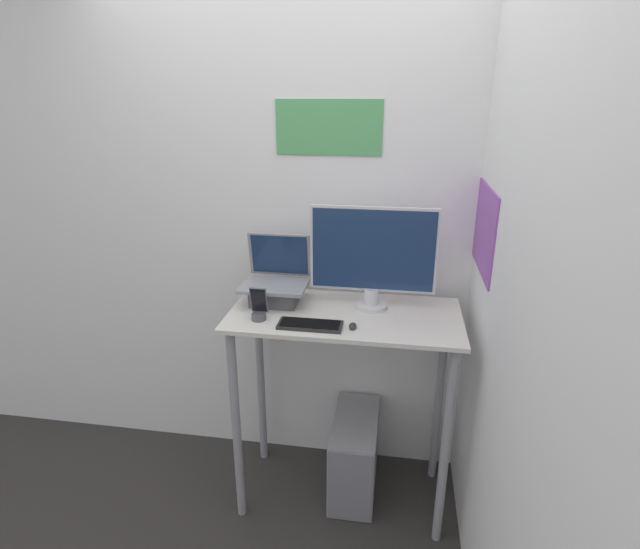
{
  "coord_description": "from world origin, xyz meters",
  "views": [
    {
      "loc": [
        0.22,
        -1.8,
        1.97
      ],
      "look_at": [
        -0.11,
        0.26,
        1.21
      ],
      "focal_mm": 28.0,
      "sensor_mm": 36.0,
      "label": 1
    }
  ],
  "objects_px": {
    "keyboard": "(310,325)",
    "cell_phone": "(259,310)",
    "monitor": "(373,257)",
    "mouse": "(353,326)",
    "laptop": "(275,286)",
    "computer_tower": "(355,454)"
  },
  "relations": [
    {
      "from": "cell_phone",
      "to": "computer_tower",
      "type": "height_order",
      "value": "cell_phone"
    },
    {
      "from": "mouse",
      "to": "computer_tower",
      "type": "height_order",
      "value": "mouse"
    },
    {
      "from": "mouse",
      "to": "laptop",
      "type": "bearing_deg",
      "value": 149.64
    },
    {
      "from": "computer_tower",
      "to": "cell_phone",
      "type": "bearing_deg",
      "value": -156.33
    },
    {
      "from": "monitor",
      "to": "keyboard",
      "type": "bearing_deg",
      "value": -134.85
    },
    {
      "from": "laptop",
      "to": "monitor",
      "type": "xyz_separation_m",
      "value": [
        0.45,
        0.0,
        0.16
      ]
    },
    {
      "from": "laptop",
      "to": "cell_phone",
      "type": "xyz_separation_m",
      "value": [
        -0.03,
        -0.2,
        -0.04
      ]
    },
    {
      "from": "keyboard",
      "to": "mouse",
      "type": "relative_size",
      "value": 5.37
    },
    {
      "from": "monitor",
      "to": "cell_phone",
      "type": "bearing_deg",
      "value": -156.49
    },
    {
      "from": "computer_tower",
      "to": "keyboard",
      "type": "bearing_deg",
      "value": -130.33
    },
    {
      "from": "monitor",
      "to": "mouse",
      "type": "bearing_deg",
      "value": -104.91
    },
    {
      "from": "keyboard",
      "to": "cell_phone",
      "type": "distance_m",
      "value": 0.24
    },
    {
      "from": "monitor",
      "to": "keyboard",
      "type": "distance_m",
      "value": 0.42
    },
    {
      "from": "monitor",
      "to": "cell_phone",
      "type": "relative_size",
      "value": 3.81
    },
    {
      "from": "keyboard",
      "to": "computer_tower",
      "type": "xyz_separation_m",
      "value": [
        0.19,
        0.22,
        -0.83
      ]
    },
    {
      "from": "cell_phone",
      "to": "laptop",
      "type": "bearing_deg",
      "value": 82.95
    },
    {
      "from": "keyboard",
      "to": "cell_phone",
      "type": "height_order",
      "value": "cell_phone"
    },
    {
      "from": "cell_phone",
      "to": "computer_tower",
      "type": "relative_size",
      "value": 0.31
    },
    {
      "from": "computer_tower",
      "to": "laptop",
      "type": "bearing_deg",
      "value": 177.48
    },
    {
      "from": "monitor",
      "to": "mouse",
      "type": "relative_size",
      "value": 11.1
    },
    {
      "from": "laptop",
      "to": "mouse",
      "type": "distance_m",
      "value": 0.46
    },
    {
      "from": "keyboard",
      "to": "cell_phone",
      "type": "xyz_separation_m",
      "value": [
        -0.24,
        0.04,
        0.04
      ]
    }
  ]
}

